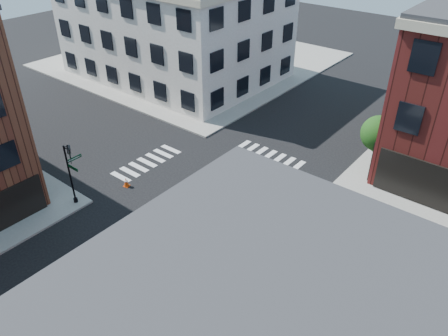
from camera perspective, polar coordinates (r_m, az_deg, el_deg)
ground at (r=31.25m, az=-1.30°, el=-3.50°), size 120.00×120.00×0.00m
sidewalk_nw at (r=57.92m, az=-3.99°, el=13.97°), size 30.00×30.00×0.15m
building_nw at (r=51.60m, az=-6.41°, el=17.83°), size 22.00×16.00×11.00m
tree_near at (r=34.12m, az=19.63°, el=4.01°), size 2.69×2.69×4.49m
tree_far at (r=39.50m, az=22.80°, el=6.76°), size 2.43×2.43×4.07m
signal_pole at (r=30.55m, az=-19.37°, el=-0.05°), size 1.29×1.24×4.60m
box_truck at (r=23.06m, az=20.59°, el=-14.93°), size 9.22×3.28×4.11m
traffic_cone at (r=32.71m, az=-12.66°, el=-1.82°), size 0.48×0.48×0.74m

